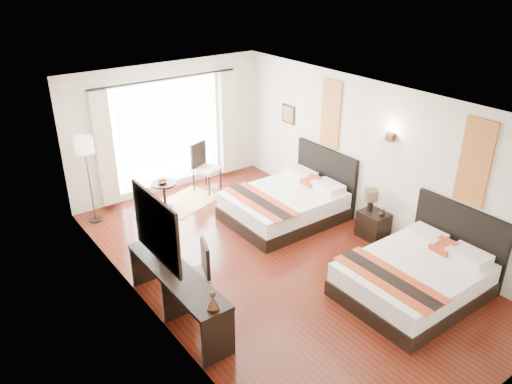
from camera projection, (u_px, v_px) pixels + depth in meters
floor at (275, 263)px, 8.53m from camera, size 4.50×7.50×0.01m
ceiling at (278, 103)px, 7.33m from camera, size 4.50×7.50×0.02m
wall_headboard at (372, 158)px, 9.13m from camera, size 0.01×7.50×2.80m
wall_desk at (146, 230)px, 6.73m from camera, size 0.01×7.50×2.80m
wall_window at (167, 129)px, 10.65m from camera, size 4.50×0.01×2.80m
wall_entry at (499, 311)px, 5.20m from camera, size 4.50×0.01×2.80m
window_glass at (168, 133)px, 10.68m from camera, size 2.40×0.02×2.20m
sheer_curtain at (169, 134)px, 10.64m from camera, size 2.30×0.02×2.10m
drape_left at (105, 150)px, 9.84m from camera, size 0.35×0.14×2.35m
drape_right at (227, 123)px, 11.39m from camera, size 0.35×0.14×2.35m
art_panel_near at (475, 162)px, 7.46m from camera, size 0.03×0.50×1.35m
art_panel_far at (331, 114)px, 9.70m from camera, size 0.03×0.50×1.35m
wall_sconce at (390, 137)px, 8.59m from camera, size 0.10×0.14×0.14m
mirror_frame at (156, 228)px, 6.47m from camera, size 0.04×1.25×0.95m
mirror_glass at (158, 227)px, 6.49m from camera, size 0.01×1.12×0.82m
bed_near at (417, 276)px, 7.62m from camera, size 2.17×1.69×1.22m
bed_far at (288, 203)px, 9.85m from camera, size 2.21×1.72×1.25m
nightstand at (373, 225)px, 9.21m from camera, size 0.42×0.52×0.50m
table_lamp at (371, 196)px, 9.07m from camera, size 0.26×0.26×0.41m
vase at (382, 213)px, 8.96m from camera, size 0.15×0.15×0.12m
console_desk at (178, 295)px, 7.10m from camera, size 0.50×2.20×0.76m
television at (158, 241)px, 7.25m from camera, size 0.18×0.83×0.48m
bronze_figurine at (213, 302)px, 6.17m from camera, size 0.17×0.17×0.24m
desk_chair at (194, 286)px, 7.42m from camera, size 0.60×0.60×1.02m
floor_lamp at (85, 151)px, 9.25m from camera, size 0.35×0.35×1.73m
side_table at (165, 196)px, 10.23m from camera, size 0.50×0.50×0.58m
fruit_bowl at (162, 182)px, 10.09m from camera, size 0.26×0.26×0.05m
window_chair at (206, 176)px, 11.03m from camera, size 0.65×0.65×1.08m
jute_rug at (187, 202)px, 10.61m from camera, size 1.57×1.30×0.01m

